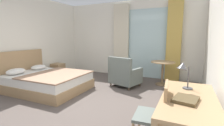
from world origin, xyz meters
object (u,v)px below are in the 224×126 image
desk_lamp (184,69)px  desk_chair (156,112)px  round_cafe_table (163,68)px  nightstand (58,70)px  armchair_by_window (124,75)px  bed (46,80)px  writing_desk (188,104)px  closed_book (186,99)px

desk_lamp → desk_chair: bearing=-130.0°
desk_chair → desk_lamp: desk_lamp is taller
round_cafe_table → desk_chair: bearing=-82.8°
nightstand → armchair_by_window: size_ratio=0.52×
round_cafe_table → bed: bearing=-146.2°
writing_desk → desk_chair: 0.41m
bed → writing_desk: size_ratio=1.50×
round_cafe_table → desk_lamp: bearing=-76.5°
nightstand → closed_book: bearing=-30.3°
closed_book → round_cafe_table: closed_book is taller
bed → desk_lamp: desk_lamp is taller
desk_chair → desk_lamp: size_ratio=2.18×
desk_lamp → round_cafe_table: bearing=103.5°
bed → writing_desk: (3.68, -1.11, 0.40)m
nightstand → round_cafe_table: size_ratio=0.68×
nightstand → desk_chair: 4.87m
closed_book → bed: bearing=172.2°
closed_book → armchair_by_window: (-1.74, 2.52, -0.42)m
desk_chair → closed_book: 0.42m
bed → writing_desk: bearing=-16.8°
writing_desk → desk_lamp: desk_lamp is taller
nightstand → desk_lamp: bearing=-26.8°
desk_lamp → armchair_by_window: (-1.69, 2.14, -0.70)m
desk_chair → writing_desk: bearing=14.7°
desk_chair → armchair_by_window: (-1.41, 2.48, -0.17)m
round_cafe_table → closed_book: bearing=-77.1°
nightstand → closed_book: size_ratio=1.62×
writing_desk → closed_book: bearing=-103.3°
bed → nightstand: size_ratio=4.37×
bed → round_cafe_table: bearing=33.8°
nightstand → desk_chair: (4.13, -2.56, 0.27)m
desk_chair → closed_book: desk_chair is taller
armchair_by_window → closed_book: bearing=-55.4°
armchair_by_window → desk_lamp: bearing=-51.8°
writing_desk → armchair_by_window: 2.98m
writing_desk → closed_book: 0.18m
desk_lamp → round_cafe_table: size_ratio=0.57×
desk_chair → closed_book: size_ratio=2.97×
bed → desk_chair: 3.53m
armchair_by_window → round_cafe_table: size_ratio=1.30×
nightstand → desk_chair: size_ratio=0.55×
armchair_by_window → nightstand: bearing=178.3°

